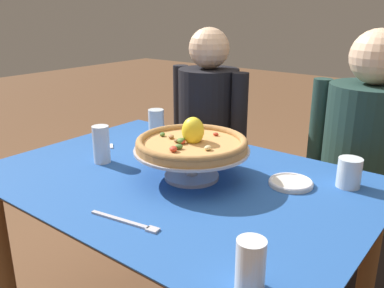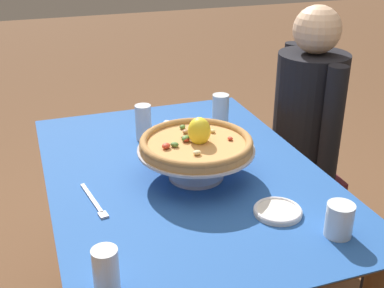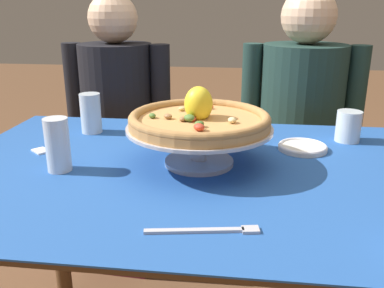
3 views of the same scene
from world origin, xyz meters
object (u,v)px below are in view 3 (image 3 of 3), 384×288
water_glass_back_left (91,116)px  dinner_fork (209,230)px  water_glass_side_left (58,147)px  pizza_stand (199,137)px  sugar_packet (41,151)px  pizza (199,119)px  water_glass_back_right (348,128)px  diner_right (298,144)px  diner_left (120,145)px  side_plate (303,147)px

water_glass_back_left → dinner_fork: water_glass_back_left is taller
water_glass_side_left → pizza_stand: bearing=14.2°
dinner_fork → pizza_stand: bearing=99.2°
sugar_packet → dinner_fork: bearing=-36.4°
pizza_stand → pizza: size_ratio=1.04×
water_glass_back_right → diner_right: bearing=99.8°
diner_left → dinner_fork: bearing=-64.7°
water_glass_back_left → side_plate: 0.67m
diner_left → water_glass_side_left: bearing=-83.9°
water_glass_back_left → sugar_packet: water_glass_back_left is taller
pizza_stand → dinner_fork: size_ratio=1.76×
water_glass_back_right → diner_right: 0.52m
water_glass_side_left → diner_right: size_ratio=0.11×
water_glass_back_left → pizza_stand: bearing=-32.2°
water_glass_side_left → sugar_packet: (-0.11, 0.13, -0.06)m
pizza_stand → water_glass_back_left: bearing=147.8°
pizza → water_glass_back_left: (-0.38, 0.24, -0.07)m
water_glass_side_left → diner_left: (-0.08, 0.76, -0.26)m
pizza_stand → sugar_packet: bearing=175.2°
diner_left → water_glass_back_right: bearing=-26.8°
diner_left → sugar_packet: bearing=-92.9°
pizza → diner_left: size_ratio=0.30×
water_glass_side_left → diner_left: 0.81m
pizza_stand → diner_right: size_ratio=0.31×
pizza_stand → water_glass_side_left: 0.35m
pizza → water_glass_side_left: (-0.34, -0.09, -0.06)m
dinner_fork → side_plate: bearing=64.8°
side_plate → water_glass_back_right: bearing=34.9°
water_glass_side_left → diner_left: bearing=96.1°
water_glass_back_left → diner_right: bearing=33.3°
pizza → water_glass_back_right: size_ratio=3.85×
diner_right → water_glass_back_right: bearing=-80.2°
pizza → pizza_stand: bearing=-49.8°
pizza → water_glass_back_left: 0.45m
diner_right → side_plate: bearing=-96.5°
water_glass_back_right → diner_left: bearing=153.2°
side_plate → sugar_packet: bearing=-171.7°
pizza_stand → side_plate: 0.32m
water_glass_back_right → side_plate: water_glass_back_right is taller
water_glass_back_left → diner_left: (-0.05, 0.44, -0.25)m
water_glass_back_right → sugar_packet: (-0.88, -0.21, -0.04)m
water_glass_back_right → water_glass_side_left: size_ratio=0.69×
water_glass_back_left → diner_left: bearing=96.2°
water_glass_back_left → diner_right: diner_right is taller
water_glass_side_left → dinner_fork: 0.47m
side_plate → pizza: bearing=-152.7°
dinner_fork → diner_right: 1.11m
pizza_stand → diner_right: 0.83m
water_glass_side_left → dinner_fork: water_glass_side_left is taller
water_glass_side_left → dinner_fork: (0.40, -0.25, -0.06)m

